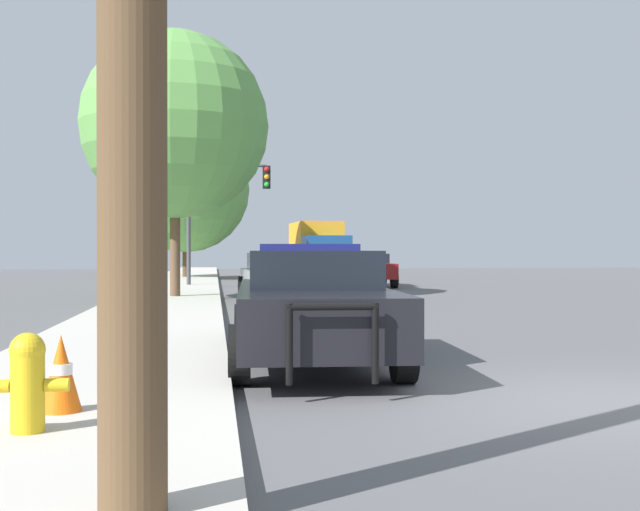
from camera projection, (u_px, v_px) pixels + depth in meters
name	position (u px, v px, depth m)	size (l,w,h in m)	color
ground_plane	(604.00, 402.00, 7.81)	(110.00, 110.00, 0.00)	#565659
sidewalk_left	(65.00, 409.00, 7.14)	(3.00, 110.00, 0.13)	#BCB7AD
police_car	(311.00, 303.00, 10.51)	(2.24, 5.41, 1.57)	black
fire_hydrant	(28.00, 379.00, 5.96)	(0.60, 0.26, 0.74)	gold
traffic_light	(222.00, 198.00, 31.27)	(3.26, 0.35, 4.81)	#424247
car_background_midblock	(276.00, 276.00, 23.04)	(2.07, 4.11, 1.40)	slate
car_background_oncoming	(367.00, 268.00, 32.42)	(2.18, 4.72, 1.33)	maroon
box_truck	(317.00, 247.00, 45.89)	(2.80, 7.97, 3.07)	navy
tree_sidewalk_far	(186.00, 189.00, 40.13)	(6.35, 6.35, 7.58)	#4C3823
tree_sidewalk_mid	(175.00, 125.00, 23.48)	(5.50, 5.50, 7.77)	brown
traffic_cone	(61.00, 373.00, 6.72)	(0.34, 0.34, 0.65)	orange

